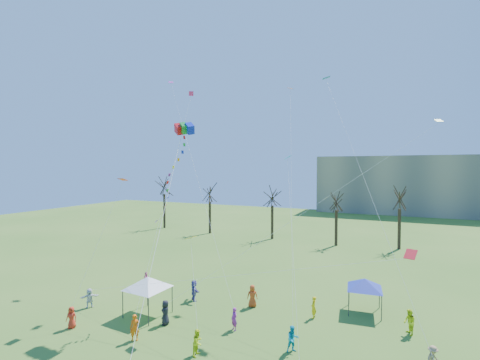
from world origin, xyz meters
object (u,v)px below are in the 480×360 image
at_px(big_box_kite, 174,181).
at_px(canopy_tent_white, 148,283).
at_px(distant_building, 441,185).
at_px(canopy_tent_blue, 365,284).

bearing_deg(big_box_kite, canopy_tent_white, -125.04).
height_order(distant_building, canopy_tent_white, distant_building).
xyz_separation_m(big_box_kite, canopy_tent_white, (-1.28, -1.83, -8.12)).
bearing_deg(canopy_tent_blue, big_box_kite, -157.67).
relative_size(big_box_kite, canopy_tent_white, 4.39).
distance_m(distant_building, big_box_kite, 80.32).
relative_size(distant_building, big_box_kite, 3.29).
height_order(canopy_tent_white, canopy_tent_blue, canopy_tent_white).
bearing_deg(canopy_tent_white, canopy_tent_blue, 26.24).
distance_m(distant_building, canopy_tent_blue, 70.75).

